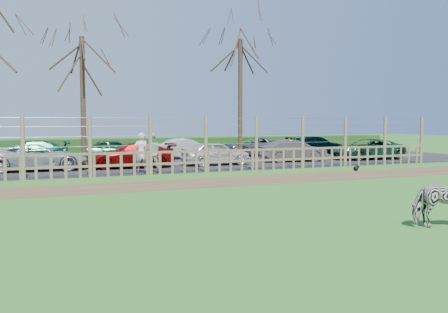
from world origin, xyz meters
name	(u,v)px	position (x,y,z in m)	size (l,w,h in m)	color
ground	(227,203)	(0.00, 0.00, 0.00)	(120.00, 120.00, 0.00)	#4F8B45
dirt_strip	(176,184)	(0.00, 4.50, 0.01)	(34.00, 2.80, 0.01)	brown
asphalt	(120,163)	(0.00, 14.50, 0.02)	(44.00, 13.00, 0.04)	#232326
hedge	(98,147)	(0.00, 21.50, 0.55)	(46.00, 2.00, 1.10)	#1E4716
fence	(151,156)	(0.00, 8.00, 0.80)	(30.16, 0.16, 2.50)	brown
tree_mid	(82,69)	(-2.00, 13.50, 4.87)	(4.80, 4.80, 6.83)	#3D2B1E
tree_right	(240,70)	(7.00, 14.00, 5.24)	(4.80, 4.80, 7.35)	#3D2B1E
zebra	(448,199)	(2.98, -4.84, 0.61)	(0.66, 1.45, 1.22)	gray
visitor_a	(141,153)	(-0.25, 8.66, 0.90)	(0.63, 0.41, 1.72)	silver
visitor_b	(151,152)	(0.25, 8.83, 0.90)	(0.84, 0.65, 1.72)	#B6DDB1
crow	(356,168)	(9.01, 5.86, 0.12)	(0.31, 0.23, 0.25)	black
car_2	(38,157)	(-4.30, 11.40, 0.64)	(1.99, 4.32, 1.20)	#AEC3C4
car_3	(131,155)	(-0.13, 11.08, 0.64)	(1.68, 4.13, 1.20)	maroon
car_4	(216,153)	(4.18, 10.92, 0.64)	(1.42, 3.52, 1.20)	silver
car_5	(294,151)	(9.00, 11.28, 0.64)	(1.27, 3.64, 1.20)	#5E525A
car_6	(367,149)	(13.82, 10.96, 0.64)	(1.99, 4.32, 1.20)	#1A4D32
car_9	(29,152)	(-4.51, 15.82, 0.64)	(1.68, 4.13, 1.20)	#135032
car_10	(114,150)	(0.07, 16.33, 0.64)	(1.42, 3.52, 1.20)	#1A5531
car_11	(187,149)	(4.26, 15.70, 0.64)	(1.27, 3.64, 1.20)	silver
car_12	(252,146)	(8.99, 16.38, 0.64)	(1.99, 4.32, 1.20)	slate
car_13	(317,145)	(13.82, 16.22, 0.64)	(1.68, 4.13, 1.20)	black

